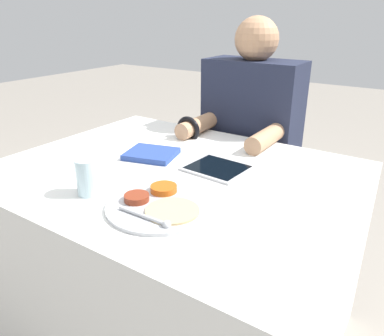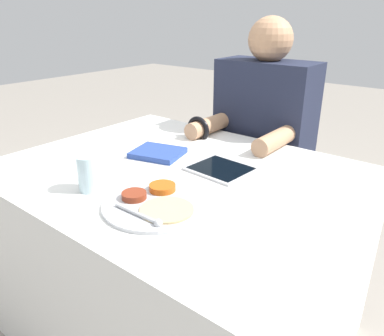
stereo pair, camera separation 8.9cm
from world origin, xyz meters
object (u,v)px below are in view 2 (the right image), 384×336
(thali_tray, at_px, (156,203))
(tablet_device, at_px, (221,169))
(red_notebook, at_px, (158,153))
(drinking_glass, at_px, (89,173))
(person_diner, at_px, (261,161))

(thali_tray, height_order, tablet_device, thali_tray)
(red_notebook, height_order, tablet_device, red_notebook)
(red_notebook, height_order, drinking_glass, drinking_glass)
(person_diner, xyz_separation_m, drinking_glass, (-0.10, -0.87, 0.21))
(red_notebook, bearing_deg, thali_tray, -47.02)
(red_notebook, relative_size, tablet_device, 0.98)
(person_diner, bearing_deg, drinking_glass, -96.36)
(red_notebook, height_order, person_diner, person_diner)
(red_notebook, xyz_separation_m, drinking_glass, (0.05, -0.33, 0.05))
(red_notebook, relative_size, drinking_glass, 1.92)
(thali_tray, relative_size, drinking_glass, 2.74)
(thali_tray, xyz_separation_m, person_diner, (-0.12, 0.82, -0.16))
(tablet_device, xyz_separation_m, person_diner, (-0.12, 0.50, -0.16))
(thali_tray, distance_m, person_diner, 0.84)
(thali_tray, relative_size, red_notebook, 1.43)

